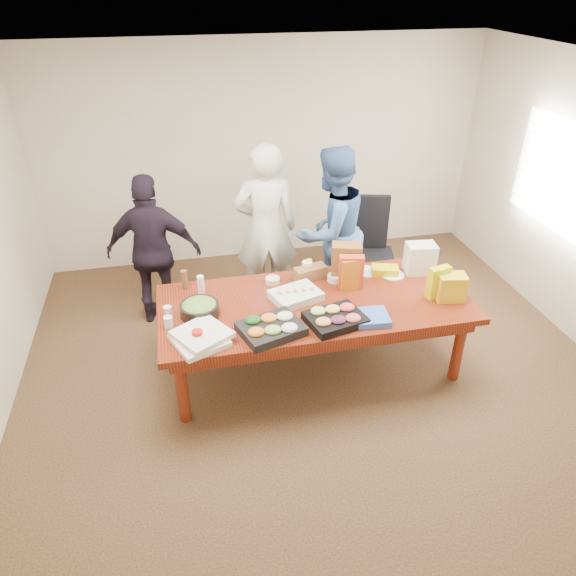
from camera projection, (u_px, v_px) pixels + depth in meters
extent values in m
cube|color=#47301E|center=(313.00, 367.00, 5.22)|extent=(5.50, 5.00, 0.02)
cube|color=white|center=(322.00, 70.00, 3.80)|extent=(5.50, 5.00, 0.02)
cube|color=beige|center=(264.00, 154.00, 6.59)|extent=(5.50, 0.04, 2.70)
cube|color=beige|center=(460.00, 481.00, 2.42)|extent=(5.50, 0.04, 2.70)
cube|color=white|center=(560.00, 177.00, 5.43)|extent=(0.03, 1.40, 1.10)
cube|color=beige|center=(556.00, 177.00, 5.43)|extent=(0.04, 1.36, 1.00)
cube|color=#4C1C0F|center=(314.00, 335.00, 5.02)|extent=(2.80, 1.20, 0.75)
cube|color=black|center=(372.00, 255.00, 5.99)|extent=(0.70, 0.70, 1.13)
imported|color=silver|center=(266.00, 229.00, 5.70)|extent=(0.71, 0.49, 1.87)
imported|color=#3D649A|center=(331.00, 232.00, 5.68)|extent=(1.11, 1.03, 1.84)
imported|color=black|center=(154.00, 252.00, 5.50)|extent=(1.02, 0.57, 1.64)
cube|color=black|center=(271.00, 329.00, 4.39)|extent=(0.59, 0.52, 0.08)
cube|color=black|center=(335.00, 319.00, 4.52)|extent=(0.54, 0.47, 0.07)
cube|color=silver|center=(296.00, 295.00, 4.84)|extent=(0.50, 0.44, 0.07)
cylinder|color=black|center=(200.00, 310.00, 4.61)|extent=(0.41, 0.41, 0.11)
cube|color=blue|center=(367.00, 318.00, 4.55)|extent=(0.38, 0.30, 0.05)
cube|color=#C23C1F|center=(351.00, 272.00, 4.94)|extent=(0.24, 0.14, 0.33)
cube|color=#D3D908|center=(438.00, 282.00, 4.81)|extent=(0.21, 0.12, 0.30)
cube|color=#CD6C10|center=(351.00, 274.00, 4.94)|extent=(0.20, 0.10, 0.30)
cylinder|color=white|center=(307.00, 269.00, 5.18)|extent=(0.12, 0.12, 0.15)
cylinder|color=yellow|center=(309.00, 267.00, 5.20)|extent=(0.06, 0.06, 0.16)
cylinder|color=brown|center=(185.00, 280.00, 4.96)|extent=(0.06, 0.06, 0.19)
cylinder|color=white|center=(201.00, 285.00, 4.88)|extent=(0.07, 0.07, 0.19)
cube|color=yellow|center=(385.00, 271.00, 5.22)|extent=(0.28, 0.21, 0.08)
cube|color=brown|center=(310.00, 273.00, 5.14)|extent=(0.33, 0.20, 0.12)
cube|color=brown|center=(346.00, 262.00, 5.08)|extent=(0.31, 0.24, 0.36)
cylinder|color=red|center=(198.00, 337.00, 4.26)|extent=(0.11, 0.11, 0.12)
cylinder|color=silver|center=(168.00, 322.00, 4.45)|extent=(0.08, 0.08, 0.10)
cylinder|color=silver|center=(168.00, 312.00, 4.59)|extent=(0.09, 0.09, 0.10)
cube|color=white|center=(200.00, 341.00, 4.28)|extent=(0.51, 0.51, 0.04)
cube|color=silver|center=(202.00, 334.00, 4.28)|extent=(0.53, 0.53, 0.04)
cylinder|color=white|center=(392.00, 275.00, 5.22)|extent=(0.27, 0.27, 0.01)
cylinder|color=white|center=(365.00, 272.00, 5.27)|extent=(0.29, 0.29, 0.01)
cylinder|color=silver|center=(335.00, 278.00, 5.12)|extent=(0.19, 0.19, 0.06)
cylinder|color=beige|center=(273.00, 280.00, 5.09)|extent=(0.16, 0.16, 0.05)
cube|color=white|center=(420.00, 258.00, 5.21)|extent=(0.30, 0.23, 0.30)
cube|color=yellow|center=(451.00, 287.00, 4.79)|extent=(0.28, 0.21, 0.25)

